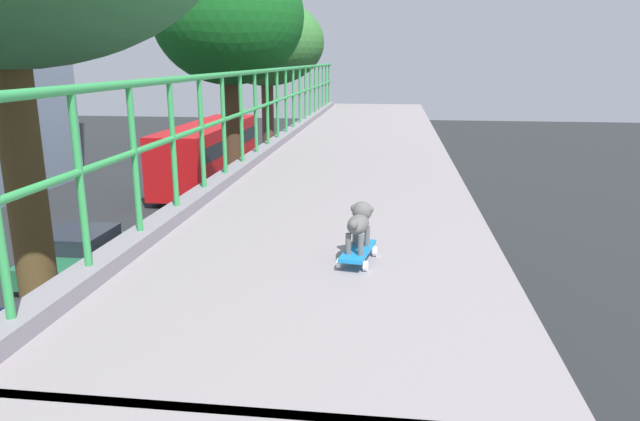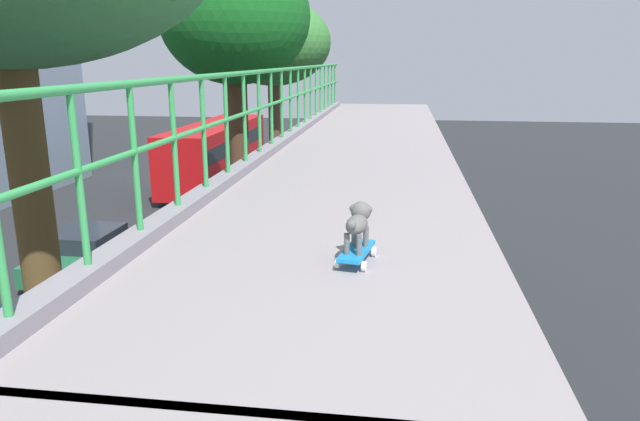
% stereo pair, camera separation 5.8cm
% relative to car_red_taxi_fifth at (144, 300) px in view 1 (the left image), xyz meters
% --- Properties ---
extents(overpass_deck, '(2.59, 28.26, 0.36)m').
position_rel_car_red_taxi_fifth_xyz_m(overpass_deck, '(5.38, -9.49, 4.24)').
color(overpass_deck, gray).
rests_on(overpass_deck, bridge_pier).
extents(green_railing, '(0.20, 26.84, 1.15)m').
position_rel_car_red_taxi_fifth_xyz_m(green_railing, '(4.13, -9.49, 4.69)').
color(green_railing, gray).
rests_on(green_railing, overpass_deck).
extents(car_red_taxi_fifth, '(2.02, 3.88, 1.50)m').
position_rel_car_red_taxi_fifth_xyz_m(car_red_taxi_fifth, '(0.00, 0.00, 0.00)').
color(car_red_taxi_fifth, red).
rests_on(car_red_taxi_fifth, ground).
extents(car_green_sixth, '(2.02, 3.89, 1.31)m').
position_rel_car_red_taxi_fifth_xyz_m(car_green_sixth, '(-3.42, 3.04, -0.00)').
color(car_green_sixth, '#21663F').
rests_on(car_green_sixth, ground).
extents(car_grey_seventh, '(1.89, 4.25, 1.47)m').
position_rel_car_red_taxi_fifth_xyz_m(car_grey_seventh, '(-0.15, 5.61, 0.06)').
color(car_grey_seventh, slate).
rests_on(car_grey_seventh, ground).
extents(city_bus, '(2.65, 10.82, 3.11)m').
position_rel_car_red_taxi_fifth_xyz_m(city_bus, '(-3.44, 16.19, 1.12)').
color(city_bus, '#B61012').
rests_on(city_bus, ground).
extents(roadside_tree_far, '(4.12, 4.12, 9.29)m').
position_rel_car_red_taxi_fifth_xyz_m(roadside_tree_far, '(1.38, 3.58, 6.68)').
color(roadside_tree_far, '#4A311E').
rests_on(roadside_tree_far, ground).
extents(roadside_tree_farthest, '(4.11, 4.11, 8.41)m').
position_rel_car_red_taxi_fifth_xyz_m(roadside_tree_farthest, '(1.35, 8.48, 6.16)').
color(roadside_tree_farthest, brown).
rests_on(roadside_tree_farthest, ground).
extents(toy_skateboard, '(0.25, 0.47, 0.09)m').
position_rel_car_red_taxi_fifth_xyz_m(toy_skateboard, '(5.70, -8.95, 4.49)').
color(toy_skateboard, '#1880CF').
rests_on(toy_skateboard, overpass_deck).
extents(small_dog, '(0.18, 0.36, 0.30)m').
position_rel_car_red_taxi_fifth_xyz_m(small_dog, '(5.70, -8.94, 4.69)').
color(small_dog, '#605E5D').
rests_on(small_dog, toy_skateboard).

